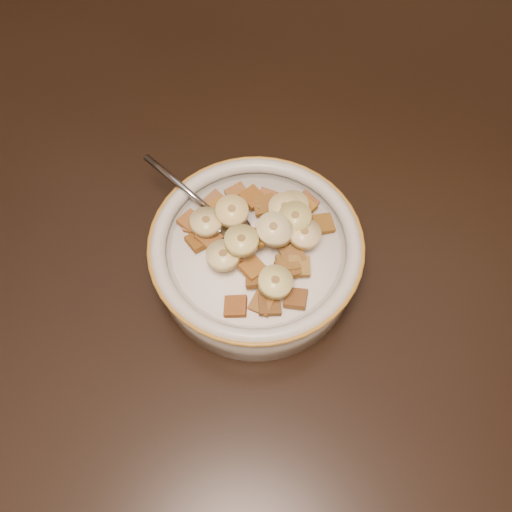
# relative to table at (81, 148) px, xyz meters

# --- Properties ---
(floor) EXTENTS (4.00, 4.50, 0.10)m
(floor) POSITION_rel_table_xyz_m (0.00, 0.00, -0.78)
(floor) COLOR #422816
(floor) RESTS_ON ground
(table) EXTENTS (1.44, 0.96, 0.04)m
(table) POSITION_rel_table_xyz_m (0.00, 0.00, 0.00)
(table) COLOR black
(table) RESTS_ON floor
(cereal_bowl) EXTENTS (0.20, 0.20, 0.05)m
(cereal_bowl) POSITION_rel_table_xyz_m (0.24, -0.13, 0.04)
(cereal_bowl) COLOR #B9B5A2
(cereal_bowl) RESTS_ON table
(milk) EXTENTS (0.16, 0.16, 0.00)m
(milk) POSITION_rel_table_xyz_m (0.24, -0.13, 0.07)
(milk) COLOR white
(milk) RESTS_ON cereal_bowl
(spoon) EXTENTS (0.06, 0.05, 0.01)m
(spoon) POSITION_rel_table_xyz_m (0.22, -0.12, 0.07)
(spoon) COLOR #9BA0AB
(spoon) RESTS_ON cereal_bowl
(cereal_square_0) EXTENTS (0.03, 0.03, 0.01)m
(cereal_square_0) POSITION_rel_table_xyz_m (0.28, -0.16, 0.08)
(cereal_square_0) COLOR brown
(cereal_square_0) RESTS_ON milk
(cereal_square_1) EXTENTS (0.02, 0.02, 0.01)m
(cereal_square_1) POSITION_rel_table_xyz_m (0.18, -0.12, 0.07)
(cereal_square_1) COLOR brown
(cereal_square_1) RESTS_ON milk
(cereal_square_2) EXTENTS (0.03, 0.03, 0.01)m
(cereal_square_2) POSITION_rel_table_xyz_m (0.22, -0.15, 0.08)
(cereal_square_2) COLOR #985B28
(cereal_square_2) RESTS_ON milk
(cereal_square_3) EXTENTS (0.03, 0.03, 0.01)m
(cereal_square_3) POSITION_rel_table_xyz_m (0.27, -0.11, 0.08)
(cereal_square_3) COLOR brown
(cereal_square_3) RESTS_ON milk
(cereal_square_4) EXTENTS (0.03, 0.03, 0.01)m
(cereal_square_4) POSITION_rel_table_xyz_m (0.19, -0.09, 0.07)
(cereal_square_4) COLOR brown
(cereal_square_4) RESTS_ON milk
(cereal_square_5) EXTENTS (0.03, 0.03, 0.01)m
(cereal_square_5) POSITION_rel_table_xyz_m (0.28, -0.14, 0.08)
(cereal_square_5) COLOR brown
(cereal_square_5) RESTS_ON milk
(cereal_square_6) EXTENTS (0.03, 0.03, 0.01)m
(cereal_square_6) POSITION_rel_table_xyz_m (0.24, -0.14, 0.09)
(cereal_square_6) COLOR brown
(cereal_square_6) RESTS_ON milk
(cereal_square_7) EXTENTS (0.03, 0.03, 0.01)m
(cereal_square_7) POSITION_rel_table_xyz_m (0.24, -0.09, 0.08)
(cereal_square_7) COLOR brown
(cereal_square_7) RESTS_ON milk
(cereal_square_8) EXTENTS (0.02, 0.02, 0.01)m
(cereal_square_8) POSITION_rel_table_xyz_m (0.25, -0.17, 0.08)
(cereal_square_8) COLOR brown
(cereal_square_8) RESTS_ON milk
(cereal_square_9) EXTENTS (0.03, 0.03, 0.01)m
(cereal_square_9) POSITION_rel_table_xyz_m (0.24, -0.08, 0.08)
(cereal_square_9) COLOR brown
(cereal_square_9) RESTS_ON milk
(cereal_square_10) EXTENTS (0.03, 0.03, 0.01)m
(cereal_square_10) POSITION_rel_table_xyz_m (0.29, -0.12, 0.08)
(cereal_square_10) COLOR brown
(cereal_square_10) RESTS_ON milk
(cereal_square_11) EXTENTS (0.03, 0.03, 0.01)m
(cereal_square_11) POSITION_rel_table_xyz_m (0.18, -0.12, 0.07)
(cereal_square_11) COLOR #955424
(cereal_square_11) RESTS_ON milk
(cereal_square_12) EXTENTS (0.02, 0.02, 0.01)m
(cereal_square_12) POSITION_rel_table_xyz_m (0.29, -0.15, 0.08)
(cereal_square_12) COLOR olive
(cereal_square_12) RESTS_ON milk
(cereal_square_13) EXTENTS (0.03, 0.03, 0.01)m
(cereal_square_13) POSITION_rel_table_xyz_m (0.28, -0.15, 0.08)
(cereal_square_13) COLOR brown
(cereal_square_13) RESTS_ON milk
(cereal_square_14) EXTENTS (0.03, 0.03, 0.01)m
(cereal_square_14) POSITION_rel_table_xyz_m (0.25, -0.16, 0.08)
(cereal_square_14) COLOR brown
(cereal_square_14) RESTS_ON milk
(cereal_square_15) EXTENTS (0.03, 0.03, 0.01)m
(cereal_square_15) POSITION_rel_table_xyz_m (0.21, -0.08, 0.08)
(cereal_square_15) COLOR #99622F
(cereal_square_15) RESTS_ON milk
(cereal_square_16) EXTENTS (0.03, 0.03, 0.01)m
(cereal_square_16) POSITION_rel_table_xyz_m (0.28, -0.08, 0.07)
(cereal_square_16) COLOR #996123
(cereal_square_16) RESTS_ON milk
(cereal_square_17) EXTENTS (0.03, 0.03, 0.01)m
(cereal_square_17) POSITION_rel_table_xyz_m (0.28, -0.15, 0.08)
(cereal_square_17) COLOR brown
(cereal_square_17) RESTS_ON milk
(cereal_square_18) EXTENTS (0.03, 0.03, 0.01)m
(cereal_square_18) POSITION_rel_table_xyz_m (0.26, -0.19, 0.08)
(cereal_square_18) COLOR brown
(cereal_square_18) RESTS_ON milk
(cereal_square_19) EXTENTS (0.03, 0.03, 0.01)m
(cereal_square_19) POSITION_rel_table_xyz_m (0.26, -0.10, 0.08)
(cereal_square_19) COLOR olive
(cereal_square_19) RESTS_ON milk
(cereal_square_20) EXTENTS (0.02, 0.02, 0.01)m
(cereal_square_20) POSITION_rel_table_xyz_m (0.25, -0.08, 0.08)
(cereal_square_20) COLOR #9A5B32
(cereal_square_20) RESTS_ON milk
(cereal_square_21) EXTENTS (0.03, 0.03, 0.01)m
(cereal_square_21) POSITION_rel_table_xyz_m (0.30, -0.10, 0.07)
(cereal_square_21) COLOR #8A5E16
(cereal_square_21) RESTS_ON milk
(cereal_square_22) EXTENTS (0.03, 0.03, 0.01)m
(cereal_square_22) POSITION_rel_table_xyz_m (0.23, -0.08, 0.08)
(cereal_square_22) COLOR brown
(cereal_square_22) RESTS_ON milk
(cereal_square_23) EXTENTS (0.02, 0.02, 0.01)m
(cereal_square_23) POSITION_rel_table_xyz_m (0.27, -0.19, 0.08)
(cereal_square_23) COLOR brown
(cereal_square_23) RESTS_ON milk
(cereal_square_24) EXTENTS (0.03, 0.03, 0.01)m
(cereal_square_24) POSITION_rel_table_xyz_m (0.28, -0.08, 0.08)
(cereal_square_24) COLOR #965830
(cereal_square_24) RESTS_ON milk
(cereal_square_25) EXTENTS (0.03, 0.03, 0.01)m
(cereal_square_25) POSITION_rel_table_xyz_m (0.19, -0.14, 0.07)
(cereal_square_25) COLOR brown
(cereal_square_25) RESTS_ON milk
(cereal_square_26) EXTENTS (0.02, 0.02, 0.01)m
(cereal_square_26) POSITION_rel_table_xyz_m (0.26, -0.12, 0.09)
(cereal_square_26) COLOR brown
(cereal_square_26) RESTS_ON milk
(cereal_square_27) EXTENTS (0.02, 0.02, 0.01)m
(cereal_square_27) POSITION_rel_table_xyz_m (0.24, -0.20, 0.07)
(cereal_square_27) COLOR #995622
(cereal_square_27) RESTS_ON milk
(cereal_square_28) EXTENTS (0.02, 0.02, 0.01)m
(cereal_square_28) POSITION_rel_table_xyz_m (0.29, -0.18, 0.07)
(cereal_square_28) COLOR brown
(cereal_square_28) RESTS_ON milk
(cereal_square_29) EXTENTS (0.03, 0.03, 0.01)m
(cereal_square_29) POSITION_rel_table_xyz_m (0.20, -0.14, 0.08)
(cereal_square_29) COLOR brown
(cereal_square_29) RESTS_ON milk
(cereal_square_30) EXTENTS (0.03, 0.03, 0.01)m
(cereal_square_30) POSITION_rel_table_xyz_m (0.20, -0.10, 0.08)
(cereal_square_30) COLOR #8F5D1D
(cereal_square_30) RESTS_ON milk
(banana_slice_0) EXTENTS (0.04, 0.04, 0.01)m
(banana_slice_0) POSITION_rel_table_xyz_m (0.22, -0.16, 0.09)
(banana_slice_0) COLOR #D3C078
(banana_slice_0) RESTS_ON milk
(banana_slice_1) EXTENTS (0.04, 0.04, 0.01)m
(banana_slice_1) POSITION_rel_table_xyz_m (0.27, -0.10, 0.09)
(banana_slice_1) COLOR #FCEE90
(banana_slice_1) RESTS_ON milk
(banana_slice_2) EXTENTS (0.03, 0.03, 0.02)m
(banana_slice_2) POSITION_rel_table_xyz_m (0.27, -0.18, 0.09)
(banana_slice_2) COLOR #D8CD7B
(banana_slice_2) RESTS_ON milk
(banana_slice_3) EXTENTS (0.04, 0.04, 0.01)m
(banana_slice_3) POSITION_rel_table_xyz_m (0.26, -0.13, 0.10)
(banana_slice_3) COLOR #D0BC80
(banana_slice_3) RESTS_ON milk
(banana_slice_4) EXTENTS (0.04, 0.04, 0.01)m
(banana_slice_4) POSITION_rel_table_xyz_m (0.29, -0.12, 0.09)
(banana_slice_4) COLOR #ECCA7F
(banana_slice_4) RESTS_ON milk
(banana_slice_5) EXTENTS (0.04, 0.04, 0.01)m
(banana_slice_5) POSITION_rel_table_xyz_m (0.23, -0.15, 0.10)
(banana_slice_5) COLOR #D5C568
(banana_slice_5) RESTS_ON milk
(banana_slice_6) EXTENTS (0.04, 0.04, 0.01)m
(banana_slice_6) POSITION_rel_table_xyz_m (0.27, -0.09, 0.09)
(banana_slice_6) COLOR #DBC56F
(banana_slice_6) RESTS_ON milk
(banana_slice_7) EXTENTS (0.04, 0.04, 0.02)m
(banana_slice_7) POSITION_rel_table_xyz_m (0.26, -0.13, 0.10)
(banana_slice_7) COLOR #FFF49E
(banana_slice_7) RESTS_ON milk
(banana_slice_8) EXTENTS (0.04, 0.04, 0.01)m
(banana_slice_8) POSITION_rel_table_xyz_m (0.28, -0.11, 0.10)
(banana_slice_8) COLOR #D2C76D
(banana_slice_8) RESTS_ON milk
(banana_slice_9) EXTENTS (0.04, 0.04, 0.01)m
(banana_slice_9) POSITION_rel_table_xyz_m (0.19, -0.12, 0.09)
(banana_slice_9) COLOR #EED68C
(banana_slice_9) RESTS_ON milk
(banana_slice_10) EXTENTS (0.03, 0.03, 0.01)m
(banana_slice_10) POSITION_rel_table_xyz_m (0.22, -0.11, 0.10)
(banana_slice_10) COLOR #F4DA77
(banana_slice_10) RESTS_ON milk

